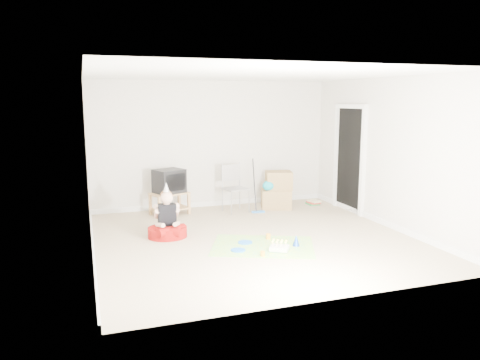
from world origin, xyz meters
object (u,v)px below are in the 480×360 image
object	(u,v)px
cardboard_boxes	(277,191)
folding_chair	(236,189)
tv_stand	(170,201)
crt_tv	(169,181)
birthday_cake	(279,249)
seated_woman	(167,225)

from	to	relation	value
cardboard_boxes	folding_chair	bearing A→B (deg)	-176.61
tv_stand	cardboard_boxes	distance (m)	2.21
tv_stand	crt_tv	size ratio (longest dim) A/B	1.52
crt_tv	cardboard_boxes	bearing A→B (deg)	-28.90
tv_stand	birthday_cake	bearing A→B (deg)	-67.49
cardboard_boxes	seated_woman	distance (m)	2.86
tv_stand	folding_chair	size ratio (longest dim) A/B	0.83
crt_tv	folding_chair	xyz separation A→B (m)	(1.29, -0.21, -0.19)
crt_tv	cardboard_boxes	world-z (taller)	crt_tv
tv_stand	birthday_cake	xyz separation A→B (m)	(1.14, -2.75, -0.22)
tv_stand	crt_tv	distance (m)	0.40
crt_tv	tv_stand	bearing A→B (deg)	-88.36
tv_stand	cardboard_boxes	world-z (taller)	cardboard_boxes
tv_stand	seated_woman	distance (m)	1.55
tv_stand	birthday_cake	distance (m)	2.99
crt_tv	folding_chair	size ratio (longest dim) A/B	0.54
tv_stand	seated_woman	xyz separation A→B (m)	(-0.31, -1.52, -0.06)
cardboard_boxes	birthday_cake	distance (m)	2.82
seated_woman	birthday_cake	bearing A→B (deg)	-40.36
tv_stand	crt_tv	bearing A→B (deg)	116.57
crt_tv	birthday_cake	xyz separation A→B (m)	(1.14, -2.75, -0.63)
birthday_cake	cardboard_boxes	bearing A→B (deg)	67.83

